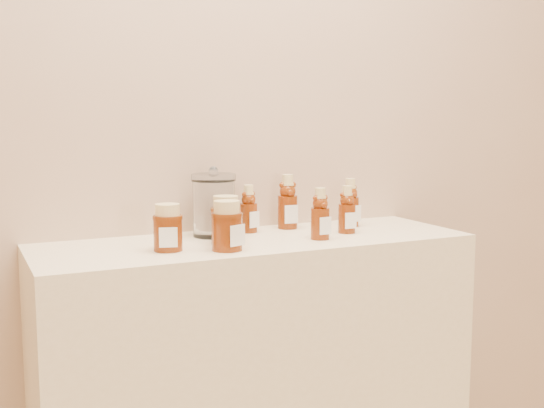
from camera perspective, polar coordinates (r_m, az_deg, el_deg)
name	(u,v)px	position (r m, az deg, el deg)	size (l,w,h in m)	color
wall_back	(228,77)	(2.03, -3.73, 10.55)	(3.50, 0.02, 2.70)	tan
display_table	(256,396)	(2.01, -1.34, -15.73)	(1.20, 0.40, 0.90)	beige
bear_bottle_back_left	(249,206)	(1.98, -1.97, -0.13)	(0.05, 0.05, 0.16)	#591D07
bear_bottle_back_mid	(288,198)	(2.04, 1.32, 0.50)	(0.06, 0.06, 0.18)	#591D07
bear_bottle_back_right	(350,199)	(2.10, 6.55, 0.39)	(0.06, 0.06, 0.17)	#591D07
bear_bottle_front_left	(320,210)	(1.87, 4.05, -0.53)	(0.05, 0.05, 0.16)	#591D07
bear_bottle_front_right	(347,206)	(1.98, 6.29, -0.19)	(0.05, 0.05, 0.16)	#591D07
honey_jar_left	(168,227)	(1.73, -8.71, -1.95)	(0.08, 0.08, 0.12)	#591D07
honey_jar_back	(226,220)	(1.81, -3.88, -1.33)	(0.08, 0.08, 0.13)	#591D07
honey_jar_front	(227,226)	(1.72, -3.79, -1.82)	(0.08, 0.08, 0.13)	#591D07
glass_canister	(214,202)	(1.92, -4.89, 0.13)	(0.13, 0.13, 0.19)	white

